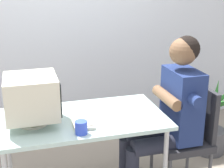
{
  "coord_description": "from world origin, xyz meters",
  "views": [
    {
      "loc": [
        -0.43,
        -2.33,
        1.79
      ],
      "look_at": [
        0.24,
        0.0,
        0.99
      ],
      "focal_mm": 53.19,
      "sensor_mm": 36.0,
      "label": 1
    }
  ],
  "objects_px": {
    "desk": "(82,124)",
    "crt_monitor": "(32,97)",
    "desk_mug": "(81,127)",
    "office_chair": "(189,133)",
    "keyboard": "(81,117)",
    "person_seated": "(170,109)",
    "potted_plant": "(211,125)"
  },
  "relations": [
    {
      "from": "keyboard",
      "to": "person_seated",
      "type": "bearing_deg",
      "value": -0.55
    },
    {
      "from": "office_chair",
      "to": "desk_mug",
      "type": "height_order",
      "value": "office_chair"
    },
    {
      "from": "desk_mug",
      "to": "person_seated",
      "type": "bearing_deg",
      "value": 16.53
    },
    {
      "from": "desk",
      "to": "crt_monitor",
      "type": "relative_size",
      "value": 3.38
    },
    {
      "from": "office_chair",
      "to": "person_seated",
      "type": "relative_size",
      "value": 0.67
    },
    {
      "from": "desk",
      "to": "desk_mug",
      "type": "xyz_separation_m",
      "value": [
        -0.06,
        -0.27,
        0.1
      ]
    },
    {
      "from": "desk",
      "to": "potted_plant",
      "type": "height_order",
      "value": "potted_plant"
    },
    {
      "from": "desk",
      "to": "desk_mug",
      "type": "bearing_deg",
      "value": -102.05
    },
    {
      "from": "office_chair",
      "to": "potted_plant",
      "type": "bearing_deg",
      "value": 40.48
    },
    {
      "from": "potted_plant",
      "to": "crt_monitor",
      "type": "bearing_deg",
      "value": -167.14
    },
    {
      "from": "person_seated",
      "to": "potted_plant",
      "type": "bearing_deg",
      "value": 31.59
    },
    {
      "from": "crt_monitor",
      "to": "person_seated",
      "type": "xyz_separation_m",
      "value": [
        1.1,
        -0.02,
        -0.22
      ]
    },
    {
      "from": "desk",
      "to": "keyboard",
      "type": "bearing_deg",
      "value": -113.97
    },
    {
      "from": "person_seated",
      "to": "desk_mug",
      "type": "distance_m",
      "value": 0.82
    },
    {
      "from": "desk",
      "to": "office_chair",
      "type": "relative_size",
      "value": 1.45
    },
    {
      "from": "potted_plant",
      "to": "desk_mug",
      "type": "bearing_deg",
      "value": -156.0
    },
    {
      "from": "office_chair",
      "to": "desk_mug",
      "type": "bearing_deg",
      "value": -166.59
    },
    {
      "from": "crt_monitor",
      "to": "office_chair",
      "type": "relative_size",
      "value": 0.43
    },
    {
      "from": "crt_monitor",
      "to": "person_seated",
      "type": "bearing_deg",
      "value": -0.88
    },
    {
      "from": "keyboard",
      "to": "person_seated",
      "type": "height_order",
      "value": "person_seated"
    },
    {
      "from": "keyboard",
      "to": "potted_plant",
      "type": "xyz_separation_m",
      "value": [
        1.43,
        0.42,
        -0.44
      ]
    },
    {
      "from": "desk",
      "to": "office_chair",
      "type": "xyz_separation_m",
      "value": [
        0.92,
        -0.04,
        -0.19
      ]
    },
    {
      "from": "keyboard",
      "to": "crt_monitor",
      "type": "bearing_deg",
      "value": 178.42
    },
    {
      "from": "office_chair",
      "to": "desk",
      "type": "bearing_deg",
      "value": 177.77
    },
    {
      "from": "office_chair",
      "to": "crt_monitor",
      "type": "bearing_deg",
      "value": 179.25
    },
    {
      "from": "crt_monitor",
      "to": "office_chair",
      "type": "xyz_separation_m",
      "value": [
        1.29,
        -0.02,
        -0.46
      ]
    },
    {
      "from": "keyboard",
      "to": "desk_mug",
      "type": "distance_m",
      "value": 0.25
    },
    {
      "from": "desk",
      "to": "person_seated",
      "type": "xyz_separation_m",
      "value": [
        0.73,
        -0.04,
        0.05
      ]
    },
    {
      "from": "keyboard",
      "to": "desk_mug",
      "type": "relative_size",
      "value": 4.49
    },
    {
      "from": "crt_monitor",
      "to": "keyboard",
      "type": "xyz_separation_m",
      "value": [
        0.35,
        -0.01,
        -0.2
      ]
    },
    {
      "from": "desk",
      "to": "keyboard",
      "type": "relative_size",
      "value": 2.94
    },
    {
      "from": "office_chair",
      "to": "potted_plant",
      "type": "xyz_separation_m",
      "value": [
        0.5,
        0.42,
        -0.18
      ]
    }
  ]
}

